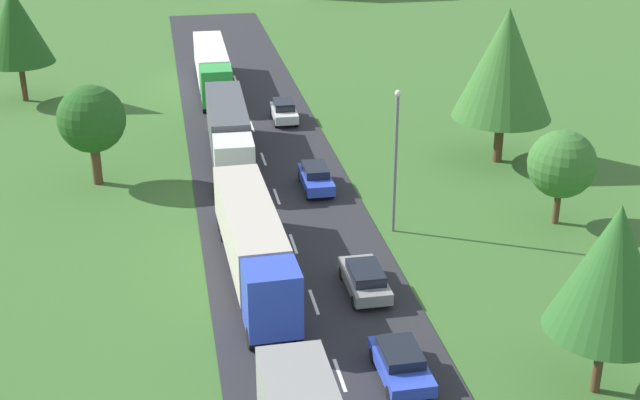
% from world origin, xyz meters
% --- Properties ---
extents(road, '(10.00, 140.00, 0.06)m').
position_xyz_m(road, '(0.00, 24.50, 0.03)').
color(road, '#2B2B30').
rests_on(road, ground).
extents(lane_marking_centre, '(0.16, 119.88, 0.01)m').
position_xyz_m(lane_marking_centre, '(0.00, 20.56, 0.07)').
color(lane_marking_centre, white).
rests_on(lane_marking_centre, road).
extents(truck_second, '(2.87, 13.82, 3.58)m').
position_xyz_m(truck_second, '(-2.55, 30.21, 2.13)').
color(truck_second, blue).
rests_on(truck_second, road).
extents(truck_third, '(2.83, 13.29, 3.74)m').
position_xyz_m(truck_third, '(-2.29, 46.90, 2.20)').
color(truck_third, white).
rests_on(truck_third, road).
extents(truck_fourth, '(2.64, 14.16, 3.42)m').
position_xyz_m(truck_fourth, '(-2.15, 64.12, 2.07)').
color(truck_fourth, green).
rests_on(truck_fourth, road).
extents(car_second, '(1.94, 4.07, 1.36)m').
position_xyz_m(car_second, '(2.48, 20.47, 0.79)').
color(car_second, blue).
rests_on(car_second, road).
extents(car_third, '(1.86, 4.30, 1.42)m').
position_xyz_m(car_third, '(2.64, 27.76, 0.81)').
color(car_third, gray).
rests_on(car_third, road).
extents(car_fourth, '(1.79, 4.24, 1.50)m').
position_xyz_m(car_fourth, '(2.60, 40.99, 0.85)').
color(car_fourth, blue).
rests_on(car_fourth, road).
extents(car_fifth, '(1.86, 4.02, 1.55)m').
position_xyz_m(car_fifth, '(2.59, 54.54, 0.86)').
color(car_fifth, white).
rests_on(car_fifth, road).
extents(lamppost_second, '(0.36, 0.36, 8.31)m').
position_xyz_m(lamppost_second, '(5.85, 34.33, 4.64)').
color(lamppost_second, slate).
rests_on(lamppost_second, ground).
extents(tree_birch, '(5.59, 5.59, 9.34)m').
position_xyz_m(tree_birch, '(-17.61, 63.79, 6.25)').
color(tree_birch, '#513823').
rests_on(tree_birch, ground).
extents(tree_pine, '(3.89, 3.89, 5.62)m').
position_xyz_m(tree_pine, '(15.37, 33.63, 3.66)').
color(tree_pine, '#513823').
rests_on(tree_pine, ground).
extents(tree_elm, '(6.62, 6.62, 10.47)m').
position_xyz_m(tree_elm, '(15.65, 43.61, 6.81)').
color(tree_elm, '#513823').
rests_on(tree_elm, ground).
extents(tree_ash, '(4.26, 4.26, 6.48)m').
position_xyz_m(tree_ash, '(-10.94, 44.60, 4.31)').
color(tree_ash, '#513823').
rests_on(tree_ash, ground).
extents(tree_lime, '(4.91, 4.91, 8.40)m').
position_xyz_m(tree_lime, '(10.12, 18.18, 5.69)').
color(tree_lime, '#513823').
rests_on(tree_lime, ground).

